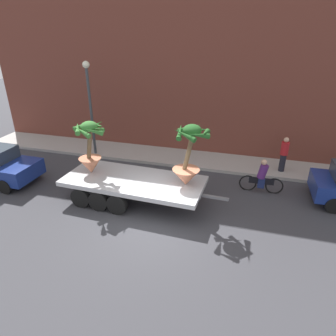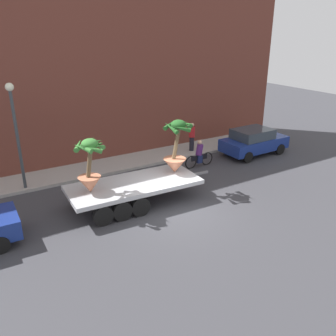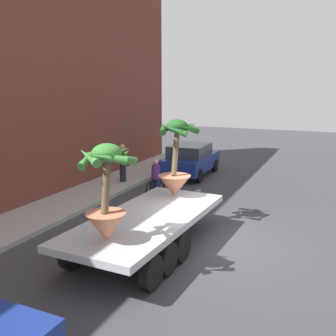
% 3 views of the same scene
% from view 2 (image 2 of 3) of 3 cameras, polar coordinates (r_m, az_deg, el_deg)
% --- Properties ---
extents(ground_plane, '(60.00, 60.00, 0.00)m').
position_cam_2_polar(ground_plane, '(15.15, 1.56, -6.69)').
color(ground_plane, '#38383D').
extents(sidewalk, '(24.00, 2.20, 0.15)m').
position_cam_2_polar(sidewalk, '(20.06, -7.85, 0.67)').
color(sidewalk, '#A39E99').
rests_on(sidewalk, ground).
extents(building_facade, '(24.00, 1.20, 9.95)m').
position_cam_2_polar(building_facade, '(20.45, -10.55, 15.09)').
color(building_facade, brown).
rests_on(building_facade, ground).
extents(flatbed_trailer, '(6.65, 2.62, 0.98)m').
position_cam_2_polar(flatbed_trailer, '(15.34, -6.26, -3.25)').
color(flatbed_trailer, '#B7BABF').
rests_on(flatbed_trailer, ground).
extents(potted_palm_rear, '(1.33, 1.32, 2.21)m').
position_cam_2_polar(potted_palm_rear, '(14.37, -12.31, 0.04)').
color(potted_palm_rear, '#C17251').
rests_on(potted_palm_rear, flatbed_trailer).
extents(potted_palm_middle, '(1.39, 1.37, 2.42)m').
position_cam_2_polar(potted_palm_middle, '(16.03, 1.32, 2.72)').
color(potted_palm_middle, '#C17251').
rests_on(potted_palm_middle, flatbed_trailer).
extents(cyclist, '(1.84, 0.35, 1.54)m').
position_cam_2_polar(cyclist, '(19.55, 4.99, 2.09)').
color(cyclist, black).
rests_on(cyclist, ground).
extents(parked_car, '(4.07, 2.01, 1.58)m').
position_cam_2_polar(parked_car, '(21.92, 13.44, 4.18)').
color(parked_car, navy).
rests_on(parked_car, ground).
extents(pedestrian_near_gate, '(0.36, 0.36, 1.71)m').
position_cam_2_polar(pedestrian_near_gate, '(21.59, 3.81, 5.06)').
color(pedestrian_near_gate, black).
rests_on(pedestrian_near_gate, sidewalk).
extents(street_lamp, '(0.36, 0.36, 4.83)m').
position_cam_2_polar(street_lamp, '(17.11, -23.10, 6.54)').
color(street_lamp, '#383D42').
rests_on(street_lamp, sidewalk).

